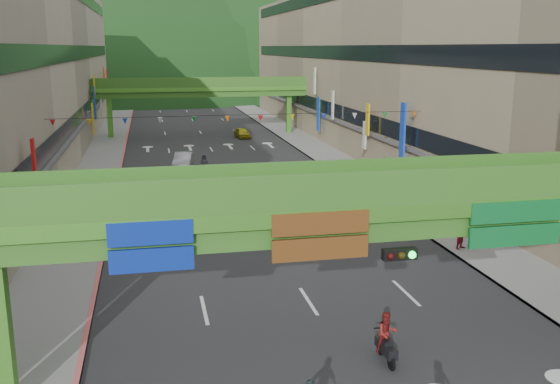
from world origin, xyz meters
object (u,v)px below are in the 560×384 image
car_silver (183,161)px  car_yellow (242,133)px  overpass_near (391,227)px  scooter_rider_mid (387,337)px  pedestrian_red (463,237)px

car_silver → car_yellow: car_silver is taller
overpass_near → car_silver: bearing=96.7°
scooter_rider_mid → car_yellow: bearing=86.7°
car_yellow → overpass_near: bearing=-98.9°
scooter_rider_mid → pedestrian_red: scooter_rider_mid is taller
scooter_rider_mid → pedestrian_red: bearing=51.3°
overpass_near → car_yellow: bearing=86.3°
car_silver → car_yellow: bearing=75.9°
overpass_near → car_yellow: 56.86m
scooter_rider_mid → car_yellow: (3.24, 55.65, -0.34)m
scooter_rider_mid → car_silver: scooter_rider_mid is taller
car_yellow → pedestrian_red: 45.35m
car_silver → pedestrian_red: 29.85m
car_yellow → pedestrian_red: size_ratio=2.23×
overpass_near → scooter_rider_mid: size_ratio=15.03×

